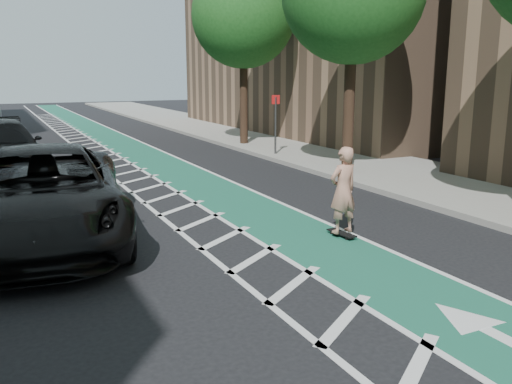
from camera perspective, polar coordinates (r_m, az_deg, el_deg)
ground at (r=8.20m, az=-5.34°, el=-11.46°), size 120.00×120.00×0.00m
bike_lane at (r=18.24m, az=-7.78°, el=1.83°), size 2.00×90.00×0.01m
buffer_strip at (r=17.83m, az=-12.35°, el=1.42°), size 1.40×90.00×0.01m
sidewalk_right at (r=21.16m, az=9.17°, el=3.43°), size 5.00×90.00×0.15m
curb_right at (r=19.85m, az=3.37°, el=3.00°), size 0.12×90.00×0.16m
tree_r_d at (r=25.44m, az=-1.70°, el=17.93°), size 4.20×4.20×7.90m
sign_post at (r=21.69m, az=2.07°, el=7.20°), size 0.35×0.08×2.47m
skateboard at (r=11.35m, az=9.00°, el=-4.31°), size 0.27×0.75×0.10m
skateboarder at (r=11.12m, az=9.15°, el=0.19°), size 0.69×0.49×1.78m
suv_near at (r=11.61m, az=-21.48°, el=-0.27°), size 3.98×7.11×1.88m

